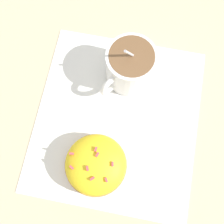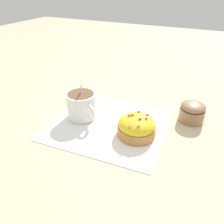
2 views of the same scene
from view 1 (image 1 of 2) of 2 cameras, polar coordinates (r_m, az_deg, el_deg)
The scene contains 4 objects.
ground_plane at distance 0.46m, azimuth 1.09°, elevation -1.54°, with size 3.00×3.00×0.00m, color #C6B793.
paper_napkin at distance 0.46m, azimuth 1.10°, elevation -1.49°, with size 0.33×0.30×0.00m.
coffee_cup at distance 0.45m, azimuth 3.91°, elevation 9.99°, with size 0.11×0.08×0.11m.
frosted_pastry at distance 0.43m, azimuth -3.55°, elevation -11.36°, with size 0.10×0.10×0.06m.
Camera 1 is at (0.11, 0.02, 0.45)m, focal length 42.00 mm.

